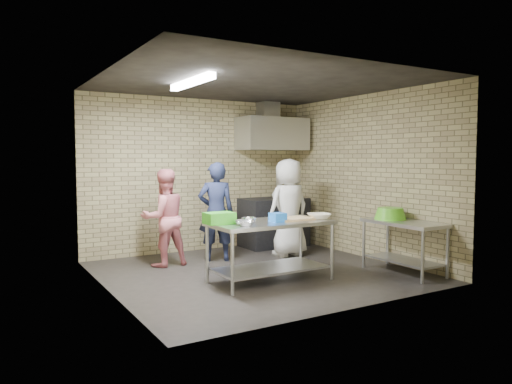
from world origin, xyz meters
TOP-DOWN VIEW (x-y plane):
  - floor at (0.00, 0.00)m, footprint 4.20×4.20m
  - ceiling at (0.00, 0.00)m, footprint 4.20×4.20m
  - back_wall at (0.00, 2.00)m, footprint 4.20×0.06m
  - front_wall at (0.00, -2.00)m, footprint 4.20×0.06m
  - left_wall at (-2.10, 0.00)m, footprint 0.06×4.00m
  - right_wall at (2.10, 0.00)m, footprint 0.06×4.00m
  - prep_table at (-0.11, -0.53)m, footprint 1.63×0.81m
  - side_counter at (1.80, -1.10)m, footprint 0.60×1.20m
  - stove at (1.35, 1.65)m, footprint 1.20×0.70m
  - range_hood at (1.35, 1.70)m, footprint 1.30×0.60m
  - hood_duct at (1.35, 1.85)m, footprint 0.35×0.30m
  - wall_shelf at (1.65, 1.89)m, footprint 0.80×0.20m
  - fluorescent_fixture at (-1.00, 0.00)m, footprint 0.10×1.25m
  - green_crate at (-0.81, -0.41)m, footprint 0.36×0.27m
  - blue_tub at (-0.06, -0.63)m, footprint 0.18×0.18m
  - cutting_board at (0.24, -0.55)m, footprint 0.50×0.38m
  - mixing_bowl_a at (-0.61, -0.73)m, footprint 0.32×0.32m
  - mixing_bowl_b at (-0.41, -0.48)m, footprint 0.24×0.24m
  - ceramic_bowl at (0.59, -0.68)m, footprint 0.39×0.39m
  - green_basin at (1.78, -0.85)m, footprint 0.46×0.46m
  - bottle_red at (1.40, 1.89)m, footprint 0.07×0.07m
  - bottle_green at (1.80, 1.89)m, footprint 0.06×0.06m
  - man_navy at (-0.16, 1.01)m, footprint 0.67×0.55m
  - woman_pink at (-1.01, 1.09)m, footprint 0.75×0.60m
  - woman_white at (1.07, 0.75)m, footprint 0.83×0.57m

SIDE VIEW (x-z plane):
  - floor at x=0.00m, z-range 0.00..0.00m
  - side_counter at x=1.80m, z-range 0.00..0.75m
  - prep_table at x=-0.11m, z-range 0.00..0.81m
  - stove at x=1.35m, z-range 0.00..0.90m
  - woman_pink at x=-1.01m, z-range 0.00..1.49m
  - man_navy at x=-0.16m, z-range 0.00..1.59m
  - woman_white at x=1.07m, z-range 0.00..1.64m
  - cutting_board at x=0.24m, z-range 0.81..0.84m
  - green_basin at x=1.78m, z-range 0.75..0.92m
  - mixing_bowl_b at x=-0.41m, z-range 0.81..0.87m
  - mixing_bowl_a at x=-0.61m, z-range 0.81..0.87m
  - ceramic_bowl at x=0.59m, z-range 0.81..0.89m
  - blue_tub at x=-0.06m, z-range 0.81..0.93m
  - green_crate at x=-0.81m, z-range 0.81..0.96m
  - back_wall at x=0.00m, z-range 0.00..2.70m
  - front_wall at x=0.00m, z-range 0.00..2.70m
  - left_wall at x=-2.10m, z-range 0.00..2.70m
  - right_wall at x=2.10m, z-range 0.00..2.70m
  - wall_shelf at x=1.65m, z-range 1.90..1.94m
  - bottle_green at x=1.80m, z-range 1.94..2.09m
  - bottle_red at x=1.40m, z-range 1.94..2.12m
  - range_hood at x=1.35m, z-range 1.80..2.40m
  - hood_duct at x=1.35m, z-range 2.40..2.70m
  - fluorescent_fixture at x=-1.00m, z-range 2.60..2.68m
  - ceiling at x=0.00m, z-range 2.70..2.70m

